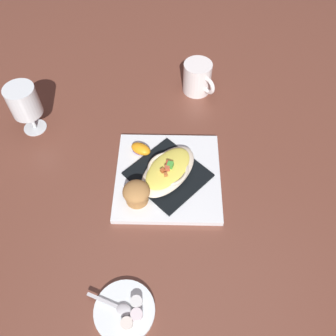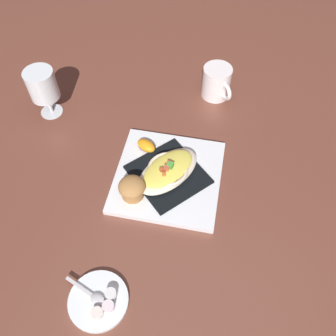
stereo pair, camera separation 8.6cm
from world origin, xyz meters
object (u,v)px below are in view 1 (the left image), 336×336
(muffin, at_px, (136,193))
(creamer_cup_2, at_px, (136,302))
(stemmed_glass, at_px, (24,103))
(spoon, at_px, (121,308))
(gratin_dish, at_px, (168,170))
(creamer_cup_1, at_px, (137,315))
(coffee_mug, at_px, (197,79))
(creamer_cup_0, at_px, (127,324))
(orange_garnish, at_px, (141,149))
(square_plate, at_px, (168,177))
(creamer_saucer, at_px, (124,311))

(muffin, distance_m, creamer_cup_2, 0.24)
(stemmed_glass, xyz_separation_m, spoon, (0.37, -0.42, -0.08))
(gratin_dish, height_order, creamer_cup_1, gratin_dish)
(coffee_mug, height_order, creamer_cup_0, coffee_mug)
(orange_garnish, relative_size, creamer_cup_1, 2.55)
(gratin_dish, height_order, creamer_cup_2, gratin_dish)
(square_plate, xyz_separation_m, creamer_cup_1, (0.01, -0.34, 0.01))
(muffin, bearing_deg, creamer_cup_1, -75.86)
(stemmed_glass, xyz_separation_m, creamer_cup_1, (0.40, -0.43, -0.08))
(square_plate, height_order, creamer_cup_0, creamer_cup_0)
(coffee_mug, distance_m, creamer_cup_2, 0.65)
(stemmed_glass, relative_size, spoon, 1.45)
(creamer_cup_2, bearing_deg, creamer_cup_1, -74.89)
(creamer_cup_1, bearing_deg, orange_garnish, 102.82)
(orange_garnish, distance_m, creamer_cup_2, 0.38)
(orange_garnish, relative_size, coffee_mug, 0.61)
(creamer_cup_0, xyz_separation_m, creamer_cup_1, (0.01, 0.02, 0.00))
(muffin, xyz_separation_m, creamer_cup_0, (0.05, -0.27, -0.02))
(muffin, xyz_separation_m, creamer_saucer, (0.04, -0.25, -0.04))
(creamer_cup_0, bearing_deg, gratin_dish, 88.73)
(square_plate, distance_m, spoon, 0.33)
(gratin_dish, xyz_separation_m, creamer_cup_2, (0.00, -0.31, -0.02))
(creamer_cup_1, bearing_deg, muffin, 104.14)
(square_plate, relative_size, muffin, 4.07)
(orange_garnish, bearing_deg, gratin_dish, -35.00)
(orange_garnish, distance_m, creamer_cup_0, 0.42)
(square_plate, xyz_separation_m, creamer_cup_2, (0.00, -0.31, 0.01))
(square_plate, xyz_separation_m, orange_garnish, (-0.08, 0.06, 0.02))
(spoon, bearing_deg, muffin, 96.82)
(creamer_saucer, xyz_separation_m, creamer_cup_2, (0.02, 0.02, 0.01))
(muffin, bearing_deg, creamer_cup_2, -75.96)
(coffee_mug, relative_size, spoon, 1.02)
(creamer_saucer, height_order, creamer_cup_2, creamer_cup_2)
(gratin_dish, xyz_separation_m, creamer_cup_0, (-0.01, -0.35, -0.02))
(coffee_mug, relative_size, creamer_cup_2, 4.21)
(spoon, bearing_deg, orange_garnish, 98.14)
(square_plate, bearing_deg, creamer_cup_1, -88.91)
(stemmed_glass, relative_size, creamer_cup_0, 5.99)
(creamer_cup_0, height_order, creamer_cup_1, same)
(orange_garnish, bearing_deg, creamer_cup_2, -77.33)
(stemmed_glass, bearing_deg, square_plate, -13.00)
(creamer_cup_1, bearing_deg, creamer_saucer, 169.33)
(coffee_mug, distance_m, creamer_cup_0, 0.69)
(stemmed_glass, bearing_deg, creamer_cup_2, -45.57)
(muffin, relative_size, creamer_cup_1, 2.64)
(spoon, distance_m, creamer_cup_1, 0.04)
(creamer_cup_1, bearing_deg, creamer_cup_0, -126.45)
(creamer_cup_0, bearing_deg, creamer_saucer, 117.77)
(orange_garnish, xyz_separation_m, spoon, (0.06, -0.39, -0.01))
(square_plate, bearing_deg, creamer_saucer, -93.58)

